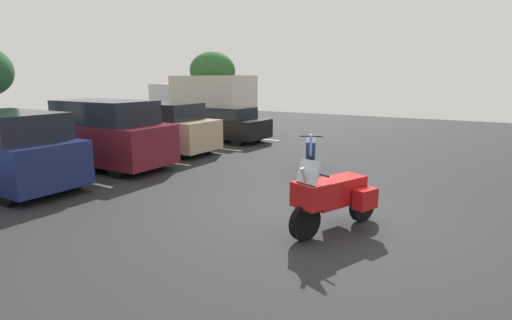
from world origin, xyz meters
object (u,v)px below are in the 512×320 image
object	(u,v)px
car_navy	(8,151)
car_maroon	(102,134)
box_truck	(202,99)
motorcycle_touring	(333,196)
car_tan	(162,128)
motorcycle_second	(310,153)
car_black	(221,124)

from	to	relation	value
car_navy	car_maroon	xyz separation A→B (m)	(2.86, 0.15, 0.06)
box_truck	motorcycle_touring	bearing A→B (deg)	-133.25
car_navy	motorcycle_touring	bearing A→B (deg)	-79.45
car_maroon	car_tan	bearing A→B (deg)	3.85
motorcycle_touring	car_maroon	xyz separation A→B (m)	(1.38, 8.06, 0.35)
car_maroon	motorcycle_touring	bearing A→B (deg)	-99.75
motorcycle_second	car_navy	xyz separation A→B (m)	(-5.52, 5.71, 0.37)
motorcycle_second	car_tan	xyz separation A→B (m)	(0.12, 6.05, 0.32)
car_maroon	car_black	world-z (taller)	car_maroon
motorcycle_touring	car_black	world-z (taller)	car_black
motorcycle_second	car_black	size ratio (longest dim) A/B	0.46
motorcycle_touring	motorcycle_second	xyz separation A→B (m)	(4.04, 2.20, -0.08)
car_navy	car_tan	world-z (taller)	car_navy
car_tan	box_truck	xyz separation A→B (m)	(7.53, 4.18, 0.62)
car_maroon	car_black	size ratio (longest dim) A/B	1.08
car_black	box_truck	bearing A→B (deg)	46.86
motorcycle_second	car_maroon	size ratio (longest dim) A/B	0.43
car_navy	car_maroon	size ratio (longest dim) A/B	0.88
car_navy	car_tan	bearing A→B (deg)	3.43
motorcycle_second	box_truck	distance (m)	12.81
car_tan	box_truck	size ratio (longest dim) A/B	0.63
car_navy	car_black	world-z (taller)	car_navy
motorcycle_touring	car_black	bearing A→B (deg)	46.68
motorcycle_second	car_maroon	bearing A→B (deg)	114.40
motorcycle_second	car_tan	bearing A→B (deg)	88.84
car_black	box_truck	world-z (taller)	box_truck
motorcycle_second	car_navy	world-z (taller)	car_navy
motorcycle_second	car_black	xyz separation A→B (m)	(3.53, 5.83, 0.15)
motorcycle_second	box_truck	size ratio (longest dim) A/B	0.31
motorcycle_second	box_truck	world-z (taller)	box_truck
car_navy	car_tan	xyz separation A→B (m)	(5.64, 0.34, -0.05)
motorcycle_touring	car_navy	distance (m)	8.05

